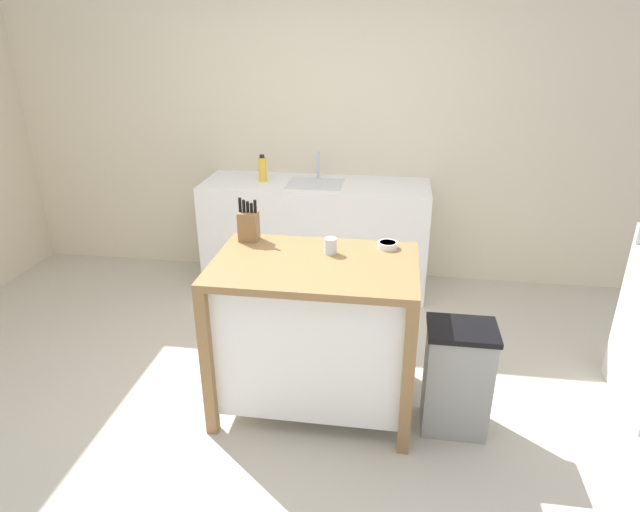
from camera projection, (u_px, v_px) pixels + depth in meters
The scene contains 10 objects.
ground_plane at pixel (284, 417), 3.05m from camera, with size 6.57×6.57×0.00m, color #BCB29E.
wall_back at pixel (331, 125), 4.43m from camera, with size 5.57×0.10×2.60m, color beige.
kitchen_island at pixel (315, 327), 2.99m from camera, with size 1.09×0.72×0.90m.
knife_block at pixel (249, 225), 3.09m from camera, with size 0.11×0.09×0.25m.
bowl_ceramic_small at pixel (388, 245), 3.00m from camera, with size 0.11×0.11×0.04m.
drinking_cup at pixel (331, 246), 2.92m from camera, with size 0.07×0.07×0.09m.
trash_bin at pixel (457, 378), 2.87m from camera, with size 0.36×0.28×0.63m.
sink_counter at pixel (316, 235), 4.45m from camera, with size 1.82×0.60×0.90m.
sink_faucet at pixel (318, 165), 4.36m from camera, with size 0.02×0.02×0.22m.
bottle_dish_soap at pixel (262, 169), 4.29m from camera, with size 0.06×0.06×0.22m.
Camera 1 is at (0.56, -2.39, 2.05)m, focal length 30.07 mm.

